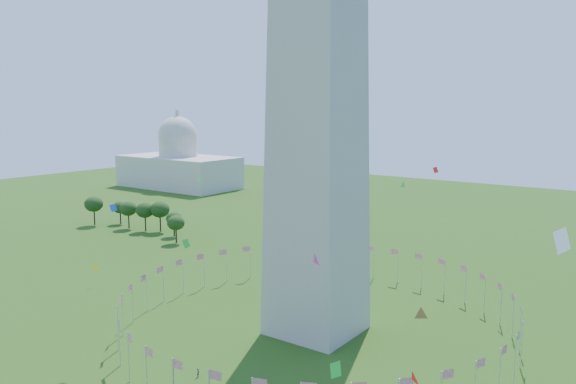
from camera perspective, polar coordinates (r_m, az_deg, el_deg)
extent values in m
cylinder|color=silver|center=(105.87, 22.07, -15.53)|extent=(0.24, 0.24, 9.00)
cylinder|color=silver|center=(112.24, 22.65, -14.15)|extent=(0.24, 0.24, 9.00)
cylinder|color=silver|center=(118.72, 22.56, -12.87)|extent=(0.24, 0.24, 9.00)
cylinder|color=silver|center=(125.10, 21.92, -11.72)|extent=(0.24, 0.24, 9.00)
cylinder|color=silver|center=(131.23, 20.82, -10.69)|extent=(0.24, 0.24, 9.00)
cylinder|color=silver|center=(136.97, 19.36, -9.79)|extent=(0.24, 0.24, 9.00)
cylinder|color=silver|center=(142.19, 17.60, -9.02)|extent=(0.24, 0.24, 9.00)
cylinder|color=silver|center=(146.80, 15.61, -8.37)|extent=(0.24, 0.24, 9.00)
cylinder|color=silver|center=(150.72, 13.43, -7.83)|extent=(0.24, 0.24, 9.00)
cylinder|color=silver|center=(153.89, 11.11, -7.41)|extent=(0.24, 0.24, 9.00)
cylinder|color=silver|center=(156.26, 8.69, -7.09)|extent=(0.24, 0.24, 9.00)
cylinder|color=silver|center=(157.80, 6.20, -6.89)|extent=(0.24, 0.24, 9.00)
cylinder|color=silver|center=(158.49, 3.67, -6.78)|extent=(0.24, 0.24, 9.00)
cylinder|color=silver|center=(158.31, 1.13, -6.78)|extent=(0.24, 0.24, 9.00)
cylinder|color=silver|center=(157.27, -1.39, -6.89)|extent=(0.24, 0.24, 9.00)
cylinder|color=silver|center=(155.37, -3.86, -7.10)|extent=(0.24, 0.24, 9.00)
cylinder|color=silver|center=(152.66, -6.25, -7.43)|extent=(0.24, 0.24, 9.00)
cylinder|color=silver|center=(149.17, -8.52, -7.86)|extent=(0.24, 0.24, 9.00)
cylinder|color=silver|center=(144.96, -10.63, -8.41)|extent=(0.24, 0.24, 9.00)
cylinder|color=silver|center=(140.08, -12.54, -9.08)|extent=(0.24, 0.24, 9.00)
cylinder|color=silver|center=(134.64, -14.20, -9.88)|extent=(0.24, 0.24, 9.00)
cylinder|color=silver|center=(128.72, -15.53, -10.81)|extent=(0.24, 0.24, 9.00)
cylinder|color=silver|center=(122.47, -16.46, -11.88)|extent=(0.24, 0.24, 9.00)
cylinder|color=silver|center=(116.02, -16.91, -13.08)|extent=(0.24, 0.24, 9.00)
cylinder|color=silver|center=(109.56, -16.75, -14.40)|extent=(0.24, 0.24, 9.00)
cylinder|color=silver|center=(103.30, -15.88, -15.83)|extent=(0.24, 0.24, 9.00)
cylinder|color=silver|center=(97.49, -14.18, -17.31)|extent=(0.24, 0.24, 9.00)
cylinder|color=silver|center=(99.84, 20.70, -16.97)|extent=(0.24, 0.24, 9.00)
imported|color=#212B4D|center=(104.09, -9.12, -17.66)|extent=(0.62, 0.69, 1.58)
plane|color=#CC2699|center=(91.28, 2.85, -6.92)|extent=(2.15, 1.80, 2.74)
plane|color=white|center=(50.71, 26.06, -4.47)|extent=(1.96, 1.33, 2.34)
plane|color=blue|center=(113.82, -17.32, -1.55)|extent=(0.47, 1.72, 1.77)
plane|color=green|center=(146.36, -8.94, 1.13)|extent=(0.77, 1.55, 1.59)
plane|color=yellow|center=(111.70, 2.18, -9.94)|extent=(1.50, 0.22, 1.50)
plane|color=green|center=(103.17, -10.30, -5.17)|extent=(1.83, 0.46, 1.81)
plane|color=red|center=(98.06, 14.76, 2.17)|extent=(0.40, 1.18, 1.18)
plane|color=white|center=(88.50, 5.24, -17.13)|extent=(1.10, 1.09, 1.48)
plane|color=green|center=(78.82, 4.87, -17.55)|extent=(2.18, 0.42, 2.15)
plane|color=yellow|center=(156.90, -18.97, -7.22)|extent=(1.22, 1.31, 1.70)
plane|color=green|center=(98.87, 11.60, 0.69)|extent=(1.20, 0.77, 1.14)
plane|color=orange|center=(84.32, 13.36, -12.02)|extent=(1.68, 1.44, 1.80)
plane|color=red|center=(76.39, 12.73, -18.03)|extent=(1.63, 2.01, 2.46)
ellipsoid|color=#284F1A|center=(235.24, -19.10, -1.84)|extent=(7.21, 7.21, 11.27)
ellipsoid|color=#284F1A|center=(234.76, -16.67, -2.03)|extent=(5.72, 5.72, 8.94)
ellipsoid|color=#284F1A|center=(224.87, -15.90, -2.28)|extent=(6.62, 6.62, 10.35)
ellipsoid|color=#284F1A|center=(218.20, -14.31, -2.49)|extent=(6.91, 6.91, 10.80)
ellipsoid|color=#284F1A|center=(216.07, -12.87, -2.47)|extent=(7.25, 7.25, 11.33)
ellipsoid|color=#284F1A|center=(207.66, -11.51, -3.24)|extent=(5.62, 5.62, 8.79)
ellipsoid|color=#284F1A|center=(197.32, -11.30, -3.76)|extent=(6.05, 6.05, 9.45)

